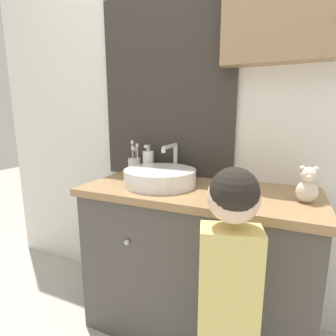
{
  "coord_description": "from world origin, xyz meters",
  "views": [
    {
      "loc": [
        0.37,
        -0.84,
        1.13
      ],
      "look_at": [
        -0.13,
        0.3,
        0.88
      ],
      "focal_mm": 28.0,
      "sensor_mm": 36.0,
      "label": 1
    }
  ],
  "objects_px": {
    "soap_dispenser": "(148,163)",
    "teddy_bear": "(307,185)",
    "child_figure": "(229,284)",
    "toothbrush_holder": "(135,165)",
    "sink_basin": "(161,176)"
  },
  "relations": [
    {
      "from": "soap_dispenser",
      "to": "teddy_bear",
      "type": "distance_m",
      "value": 0.84
    },
    {
      "from": "soap_dispenser",
      "to": "teddy_bear",
      "type": "xyz_separation_m",
      "value": [
        0.82,
        -0.18,
        -0.0
      ]
    },
    {
      "from": "teddy_bear",
      "to": "soap_dispenser",
      "type": "bearing_deg",
      "value": 167.7
    },
    {
      "from": "child_figure",
      "to": "toothbrush_holder",
      "type": "bearing_deg",
      "value": 140.62
    },
    {
      "from": "child_figure",
      "to": "teddy_bear",
      "type": "height_order",
      "value": "child_figure"
    },
    {
      "from": "toothbrush_holder",
      "to": "teddy_bear",
      "type": "xyz_separation_m",
      "value": [
        0.91,
        -0.18,
        0.02
      ]
    },
    {
      "from": "soap_dispenser",
      "to": "child_figure",
      "type": "height_order",
      "value": "child_figure"
    },
    {
      "from": "toothbrush_holder",
      "to": "teddy_bear",
      "type": "bearing_deg",
      "value": -11.14
    },
    {
      "from": "soap_dispenser",
      "to": "child_figure",
      "type": "xyz_separation_m",
      "value": [
        0.59,
        -0.56,
        -0.27
      ]
    },
    {
      "from": "soap_dispenser",
      "to": "teddy_bear",
      "type": "bearing_deg",
      "value": -12.3
    },
    {
      "from": "sink_basin",
      "to": "child_figure",
      "type": "relative_size",
      "value": 0.42
    },
    {
      "from": "toothbrush_holder",
      "to": "soap_dispenser",
      "type": "height_order",
      "value": "toothbrush_holder"
    },
    {
      "from": "sink_basin",
      "to": "teddy_bear",
      "type": "bearing_deg",
      "value": -1.32
    },
    {
      "from": "toothbrush_holder",
      "to": "teddy_bear",
      "type": "distance_m",
      "value": 0.93
    },
    {
      "from": "child_figure",
      "to": "teddy_bear",
      "type": "distance_m",
      "value": 0.52
    }
  ]
}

